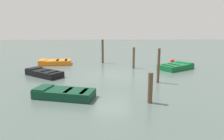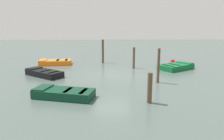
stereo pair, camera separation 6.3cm
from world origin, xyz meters
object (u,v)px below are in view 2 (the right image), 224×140
(rowboat_orange, at_px, (55,62))
(marker_buoy, at_px, (173,61))
(rowboat_green, at_px, (176,66))
(mooring_piling_far_right, at_px, (158,66))
(rowboat_dark_green, at_px, (63,93))
(mooring_piling_far_left, at_px, (103,51))
(mooring_piling_near_right, at_px, (150,88))
(mooring_piling_mid_left, at_px, (134,58))
(rowboat_black, at_px, (44,73))

(rowboat_orange, height_order, marker_buoy, marker_buoy)
(rowboat_green, xyz_separation_m, mooring_piling_far_right, (2.45, 3.94, 0.82))
(rowboat_green, relative_size, rowboat_orange, 1.10)
(rowboat_dark_green, distance_m, rowboat_green, 9.98)
(mooring_piling_far_left, relative_size, mooring_piling_near_right, 1.58)
(mooring_piling_near_right, bearing_deg, mooring_piling_far_left, -78.08)
(mooring_piling_mid_left, height_order, marker_buoy, mooring_piling_mid_left)
(mooring_piling_mid_left, distance_m, marker_buoy, 4.09)
(rowboat_orange, xyz_separation_m, mooring_piling_mid_left, (-6.75, 1.89, 0.64))
(rowboat_dark_green, height_order, mooring_piling_mid_left, mooring_piling_mid_left)
(mooring_piling_mid_left, height_order, mooring_piling_far_right, mooring_piling_far_right)
(mooring_piling_mid_left, xyz_separation_m, mooring_piling_far_right, (-0.87, 4.41, 0.19))
(mooring_piling_far_left, bearing_deg, rowboat_black, 51.84)
(mooring_piling_mid_left, bearing_deg, rowboat_black, 20.94)
(marker_buoy, bearing_deg, mooring_piling_mid_left, 23.62)
(rowboat_dark_green, distance_m, mooring_piling_mid_left, 8.18)
(rowboat_dark_green, height_order, marker_buoy, marker_buoy)
(rowboat_green, xyz_separation_m, rowboat_orange, (10.07, -2.37, 0.00))
(rowboat_orange, distance_m, mooring_piling_far_left, 4.37)
(rowboat_black, xyz_separation_m, mooring_piling_far_left, (-3.97, -5.05, 0.86))
(mooring_piling_far_right, bearing_deg, rowboat_green, -121.84)
(rowboat_green, relative_size, mooring_piling_far_right, 1.50)
(rowboat_black, xyz_separation_m, mooring_piling_far_right, (-7.36, 1.93, 0.82))
(rowboat_dark_green, height_order, rowboat_orange, same)
(rowboat_black, bearing_deg, mooring_piling_mid_left, -121.59)
(rowboat_green, xyz_separation_m, marker_buoy, (-0.40, -2.10, 0.07))
(rowboat_orange, relative_size, mooring_piling_near_right, 2.07)
(mooring_piling_near_right, distance_m, marker_buoy, 10.22)
(rowboat_dark_green, relative_size, marker_buoy, 6.29)
(rowboat_dark_green, xyz_separation_m, rowboat_orange, (2.47, -8.83, 0.00))
(rowboat_green, bearing_deg, rowboat_dark_green, -172.47)
(rowboat_black, bearing_deg, mooring_piling_near_right, 176.92)
(rowboat_orange, height_order, mooring_piling_far_left, mooring_piling_far_left)
(rowboat_green, height_order, mooring_piling_far_left, mooring_piling_far_left)
(rowboat_black, xyz_separation_m, mooring_piling_near_right, (-6.15, 5.26, 0.47))
(rowboat_black, distance_m, mooring_piling_far_left, 6.49)
(mooring_piling_near_right, distance_m, mooring_piling_far_right, 3.57)
(rowboat_dark_green, relative_size, mooring_piling_mid_left, 1.77)
(rowboat_orange, relative_size, marker_buoy, 5.92)
(rowboat_dark_green, height_order, rowboat_green, same)
(mooring_piling_far_right, bearing_deg, rowboat_black, -14.67)
(mooring_piling_far_right, relative_size, marker_buoy, 4.32)
(rowboat_orange, xyz_separation_m, mooring_piling_far_left, (-4.24, -0.68, 0.86))
(rowboat_orange, xyz_separation_m, mooring_piling_far_right, (-7.62, 6.31, 0.82))
(marker_buoy, bearing_deg, rowboat_dark_green, 46.93)
(mooring_piling_mid_left, relative_size, marker_buoy, 3.55)
(rowboat_black, height_order, rowboat_orange, same)
(mooring_piling_mid_left, distance_m, mooring_piling_near_right, 7.75)
(rowboat_black, relative_size, marker_buoy, 6.09)
(rowboat_black, bearing_deg, rowboat_dark_green, 153.80)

